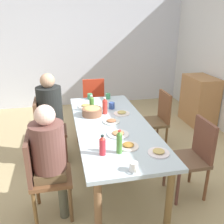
{
  "coord_description": "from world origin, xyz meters",
  "views": [
    {
      "loc": [
        2.7,
        -0.58,
        1.94
      ],
      "look_at": [
        0.0,
        0.0,
        0.87
      ],
      "focal_mm": 39.91,
      "sensor_mm": 36.0,
      "label": 1
    }
  ],
  "objects_px": {
    "bottle_3": "(119,142)",
    "person_1": "(50,152)",
    "plate_0": "(159,152)",
    "plate_3": "(111,121)",
    "plate_5": "(128,146)",
    "bottle_0": "(92,104)",
    "chair_0": "(46,127)",
    "chair_1": "(42,172)",
    "bottle_2": "(102,146)",
    "chair_4": "(157,118)",
    "bowl_0": "(92,111)",
    "side_cabinet": "(199,100)",
    "plate_2": "(119,134)",
    "chair_2": "(95,102)",
    "chair_3": "(194,154)",
    "cup_2": "(108,96)",
    "person_0": "(51,110)",
    "cup_0": "(134,167)",
    "plate_1": "(122,113)",
    "plate_4": "(86,106)",
    "cup_3": "(112,106)",
    "bottle_1": "(105,106)",
    "dining_table": "(112,129)",
    "cup_1": "(90,96)"
  },
  "relations": [
    {
      "from": "bottle_3",
      "to": "person_1",
      "type": "bearing_deg",
      "value": -102.8
    },
    {
      "from": "plate_0",
      "to": "plate_3",
      "type": "height_order",
      "value": "same"
    },
    {
      "from": "plate_5",
      "to": "bottle_0",
      "type": "bearing_deg",
      "value": -168.66
    },
    {
      "from": "chair_0",
      "to": "chair_1",
      "type": "bearing_deg",
      "value": 0.0
    },
    {
      "from": "bottle_0",
      "to": "bottle_2",
      "type": "bearing_deg",
      "value": -2.95
    },
    {
      "from": "chair_4",
      "to": "bottle_0",
      "type": "height_order",
      "value": "bottle_0"
    },
    {
      "from": "bowl_0",
      "to": "side_cabinet",
      "type": "xyz_separation_m",
      "value": [
        -1.0,
        2.17,
        -0.33
      ]
    },
    {
      "from": "plate_2",
      "to": "chair_2",
      "type": "bearing_deg",
      "value": -179.85
    },
    {
      "from": "bottle_0",
      "to": "chair_3",
      "type": "bearing_deg",
      "value": 44.5
    },
    {
      "from": "cup_2",
      "to": "chair_4",
      "type": "bearing_deg",
      "value": 58.24
    },
    {
      "from": "chair_4",
      "to": "bottle_2",
      "type": "bearing_deg",
      "value": -40.75
    },
    {
      "from": "chair_3",
      "to": "person_0",
      "type": "bearing_deg",
      "value": -124.91
    },
    {
      "from": "bottle_0",
      "to": "plate_2",
      "type": "bearing_deg",
      "value": 13.07
    },
    {
      "from": "person_1",
      "to": "plate_0",
      "type": "distance_m",
      "value": 1.04
    },
    {
      "from": "cup_0",
      "to": "chair_4",
      "type": "bearing_deg",
      "value": 151.2
    },
    {
      "from": "bowl_0",
      "to": "bottle_3",
      "type": "xyz_separation_m",
      "value": [
        1.0,
        0.12,
        0.05
      ]
    },
    {
      "from": "plate_1",
      "to": "plate_4",
      "type": "relative_size",
      "value": 0.93
    },
    {
      "from": "plate_4",
      "to": "cup_3",
      "type": "height_order",
      "value": "cup_3"
    },
    {
      "from": "chair_4",
      "to": "bottle_3",
      "type": "xyz_separation_m",
      "value": [
        1.23,
        -0.9,
        0.32
      ]
    },
    {
      "from": "plate_3",
      "to": "side_cabinet",
      "type": "distance_m",
      "value": 2.37
    },
    {
      "from": "plate_5",
      "to": "bottle_0",
      "type": "xyz_separation_m",
      "value": [
        -1.07,
        -0.22,
        0.09
      ]
    },
    {
      "from": "person_1",
      "to": "bottle_1",
      "type": "xyz_separation_m",
      "value": [
        -0.88,
        0.71,
        0.1
      ]
    },
    {
      "from": "chair_1",
      "to": "dining_table",
      "type": "bearing_deg",
      "value": 123.43
    },
    {
      "from": "plate_3",
      "to": "plate_2",
      "type": "bearing_deg",
      "value": 1.11
    },
    {
      "from": "person_0",
      "to": "cup_0",
      "type": "distance_m",
      "value": 1.69
    },
    {
      "from": "plate_0",
      "to": "cup_3",
      "type": "relative_size",
      "value": 1.77
    },
    {
      "from": "plate_4",
      "to": "bottle_2",
      "type": "height_order",
      "value": "bottle_2"
    },
    {
      "from": "chair_2",
      "to": "plate_2",
      "type": "distance_m",
      "value": 1.79
    },
    {
      "from": "plate_3",
      "to": "bottle_0",
      "type": "bearing_deg",
      "value": -158.05
    },
    {
      "from": "cup_1",
      "to": "side_cabinet",
      "type": "relative_size",
      "value": 0.13
    },
    {
      "from": "chair_3",
      "to": "side_cabinet",
      "type": "distance_m",
      "value": 2.19
    },
    {
      "from": "side_cabinet",
      "to": "plate_2",
      "type": "bearing_deg",
      "value": -50.27
    },
    {
      "from": "chair_3",
      "to": "cup_3",
      "type": "bearing_deg",
      "value": -145.78
    },
    {
      "from": "plate_3",
      "to": "plate_4",
      "type": "xyz_separation_m",
      "value": [
        -0.62,
        -0.24,
        0.0
      ]
    },
    {
      "from": "person_1",
      "to": "bowl_0",
      "type": "xyz_separation_m",
      "value": [
        -0.85,
        0.53,
        0.06
      ]
    },
    {
      "from": "plate_0",
      "to": "chair_0",
      "type": "bearing_deg",
      "value": -140.19
    },
    {
      "from": "plate_2",
      "to": "bowl_0",
      "type": "height_order",
      "value": "bowl_0"
    },
    {
      "from": "plate_4",
      "to": "bottle_2",
      "type": "xyz_separation_m",
      "value": [
        1.34,
        0.0,
        0.08
      ]
    },
    {
      "from": "bottle_1",
      "to": "side_cabinet",
      "type": "distance_m",
      "value": 2.25
    },
    {
      "from": "cup_2",
      "to": "bottle_0",
      "type": "relative_size",
      "value": 0.48
    },
    {
      "from": "chair_4",
      "to": "bowl_0",
      "type": "height_order",
      "value": "chair_4"
    },
    {
      "from": "plate_0",
      "to": "bottle_2",
      "type": "xyz_separation_m",
      "value": [
        -0.1,
        -0.52,
        0.08
      ]
    },
    {
      "from": "dining_table",
      "to": "bottle_0",
      "type": "bearing_deg",
      "value": -159.33
    },
    {
      "from": "plate_4",
      "to": "dining_table",
      "type": "bearing_deg",
      "value": 20.17
    },
    {
      "from": "cup_2",
      "to": "bottle_2",
      "type": "xyz_separation_m",
      "value": [
        1.64,
        -0.38,
        0.05
      ]
    },
    {
      "from": "cup_3",
      "to": "side_cabinet",
      "type": "height_order",
      "value": "side_cabinet"
    },
    {
      "from": "chair_1",
      "to": "bottle_2",
      "type": "relative_size",
      "value": 4.46
    },
    {
      "from": "chair_2",
      "to": "side_cabinet",
      "type": "relative_size",
      "value": 1.0
    },
    {
      "from": "person_1",
      "to": "bottle_3",
      "type": "bearing_deg",
      "value": 77.2
    },
    {
      "from": "chair_0",
      "to": "cup_0",
      "type": "distance_m",
      "value": 1.75
    }
  ]
}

